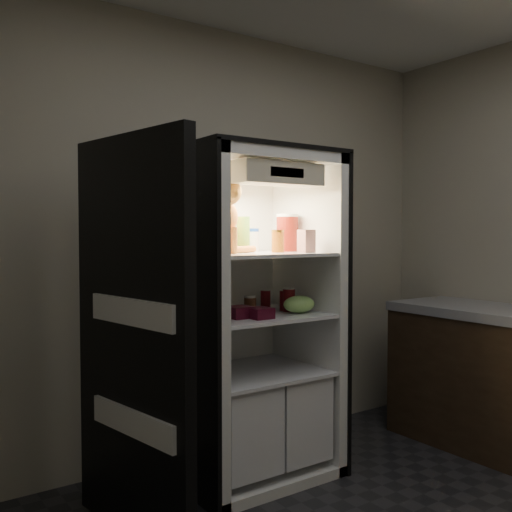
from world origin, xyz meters
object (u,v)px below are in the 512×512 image
at_px(tabby_cat, 218,223).
at_px(pepper_jar, 287,233).
at_px(grape_bag, 299,304).
at_px(berry_box_right, 260,313).
at_px(mayo_tub, 251,240).
at_px(soda_can_c, 289,300).
at_px(refrigerator, 249,337).
at_px(parmesan_shaker, 243,234).
at_px(cream_carton, 306,241).
at_px(salsa_jar, 278,241).
at_px(berry_box_left, 240,312).
at_px(condiment_jar, 250,304).
at_px(soda_can_a, 266,299).
at_px(soda_can_b, 285,300).

bearing_deg(tabby_cat, pepper_jar, 6.24).
height_order(grape_bag, berry_box_right, grape_bag).
relative_size(mayo_tub, soda_can_c, 1.02).
relative_size(refrigerator, parmesan_shaker, 9.14).
relative_size(refrigerator, pepper_jar, 8.30).
bearing_deg(cream_carton, tabby_cat, 156.06).
relative_size(salsa_jar, berry_box_left, 1.02).
relative_size(salsa_jar, grape_bag, 0.65).
relative_size(tabby_cat, cream_carton, 3.38).
bearing_deg(mayo_tub, tabby_cat, -157.54).
bearing_deg(cream_carton, condiment_jar, 140.51).
xyz_separation_m(parmesan_shaker, condiment_jar, (0.02, -0.04, -0.40)).
bearing_deg(mayo_tub, salsa_jar, -80.67).
relative_size(soda_can_c, berry_box_left, 1.07).
height_order(parmesan_shaker, mayo_tub, parmesan_shaker).
bearing_deg(berry_box_left, berry_box_right, -45.46).
distance_m(refrigerator, cream_carton, 0.66).
height_order(parmesan_shaker, salsa_jar, parmesan_shaker).
height_order(tabby_cat, berry_box_left, tabby_cat).
bearing_deg(refrigerator, soda_can_a, 23.28).
bearing_deg(soda_can_b, condiment_jar, 171.73).
distance_m(soda_can_c, berry_box_left, 0.39).
relative_size(tabby_cat, grape_bag, 2.21).
relative_size(cream_carton, soda_can_b, 1.07).
bearing_deg(mayo_tub, condiment_jar, -125.76).
relative_size(condiment_jar, berry_box_left, 0.78).
xyz_separation_m(tabby_cat, soda_can_c, (0.44, -0.08, -0.45)).
height_order(soda_can_b, grape_bag, soda_can_b).
bearing_deg(berry_box_left, pepper_jar, 18.65).
bearing_deg(refrigerator, soda_can_b, -15.41).
bearing_deg(condiment_jar, salsa_jar, -36.04).
height_order(soda_can_c, condiment_jar, soda_can_c).
xyz_separation_m(salsa_jar, berry_box_left, (-0.29, -0.03, -0.38)).
bearing_deg(parmesan_shaker, grape_bag, -38.12).
bearing_deg(mayo_tub, soda_can_b, -49.71).
bearing_deg(berry_box_right, mayo_tub, 63.37).
height_order(refrigerator, condiment_jar, refrigerator).
xyz_separation_m(grape_bag, berry_box_left, (-0.39, 0.03, -0.02)).
relative_size(refrigerator, condiment_jar, 18.94).
xyz_separation_m(cream_carton, soda_can_b, (-0.02, 0.17, -0.35)).
distance_m(parmesan_shaker, pepper_jar, 0.31).
bearing_deg(tabby_cat, refrigerator, 10.56).
bearing_deg(cream_carton, mayo_tub, 115.18).
relative_size(pepper_jar, soda_can_c, 1.67).
bearing_deg(tabby_cat, mayo_tub, 26.30).
bearing_deg(berry_box_right, soda_can_a, 50.07).
distance_m(tabby_cat, berry_box_left, 0.50).
relative_size(tabby_cat, soda_can_c, 3.24).
distance_m(soda_can_c, berry_box_right, 0.33).
height_order(soda_can_a, berry_box_left, soda_can_a).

